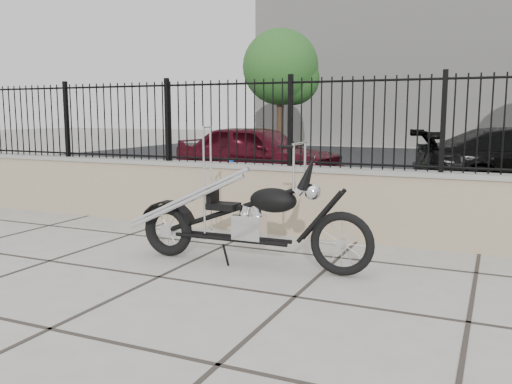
{
  "coord_description": "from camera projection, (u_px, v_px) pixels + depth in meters",
  "views": [
    {
      "loc": [
        1.65,
        -4.53,
        1.68
      ],
      "look_at": [
        -0.88,
        1.09,
        0.79
      ],
      "focal_mm": 38.0,
      "sensor_mm": 36.0,
      "label": 1
    }
  ],
  "objects": [
    {
      "name": "ground_plane",
      "position": [
        295.0,
        297.0,
        5.0
      ],
      "size": [
        90.0,
        90.0,
        0.0
      ],
      "primitive_type": "plane",
      "color": "#99968E",
      "rests_on": "ground"
    },
    {
      "name": "parking_lot",
      "position": [
        438.0,
        170.0,
        16.28
      ],
      "size": [
        30.0,
        30.0,
        0.0
      ],
      "primitive_type": "plane",
      "color": "black",
      "rests_on": "ground"
    },
    {
      "name": "retaining_wall",
      "position": [
        360.0,
        205.0,
        7.19
      ],
      "size": [
        14.0,
        0.36,
        0.96
      ],
      "primitive_type": "cube",
      "color": "gray",
      "rests_on": "ground_plane"
    },
    {
      "name": "iron_fence",
      "position": [
        362.0,
        123.0,
        7.03
      ],
      "size": [
        14.0,
        0.08,
        1.2
      ],
      "primitive_type": "cube",
      "color": "black",
      "rests_on": "retaining_wall"
    },
    {
      "name": "background_building",
      "position": [
        470.0,
        69.0,
        28.34
      ],
      "size": [
        22.0,
        6.0,
        8.0
      ],
      "primitive_type": "cube",
      "color": "beige",
      "rests_on": "ground_plane"
    },
    {
      "name": "chopper_motorcycle",
      "position": [
        245.0,
        196.0,
        5.96
      ],
      "size": [
        2.63,
        0.52,
        1.57
      ],
      "primitive_type": null,
      "rotation": [
        0.0,
        0.0,
        0.02
      ],
      "color": "black",
      "rests_on": "ground_plane"
    },
    {
      "name": "car_red",
      "position": [
        258.0,
        153.0,
        13.16
      ],
      "size": [
        4.37,
        2.18,
        1.43
      ],
      "primitive_type": "imported",
      "rotation": [
        0.0,
        0.0,
        1.45
      ],
      "color": "#3D0812",
      "rests_on": "parking_lot"
    },
    {
      "name": "bollard_a",
      "position": [
        231.0,
        183.0,
        9.86
      ],
      "size": [
        0.11,
        0.11,
        0.86
      ],
      "primitive_type": "cylinder",
      "rotation": [
        0.0,
        0.0,
        -0.06
      ],
      "color": "#0D20CE",
      "rests_on": "ground_plane"
    },
    {
      "name": "tree_left",
      "position": [
        280.0,
        64.0,
        22.67
      ],
      "size": [
        3.17,
        3.17,
        5.35
      ],
      "rotation": [
        0.0,
        0.0,
        0.15
      ],
      "color": "#382619",
      "rests_on": "ground_plane"
    }
  ]
}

